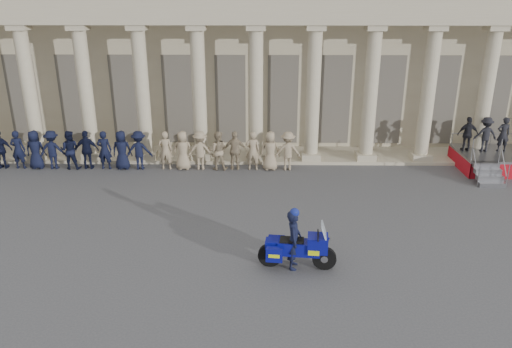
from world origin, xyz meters
name	(u,v)px	position (x,y,z in m)	size (l,w,h in m)	color
ground	(213,241)	(0.00, 0.00, 0.00)	(90.00, 90.00, 0.00)	#414143
building	(235,48)	(0.00, 14.74, 4.52)	(40.00, 12.50, 9.00)	tan
officer_rank	(93,150)	(-6.07, 6.87, 0.89)	(18.81, 0.68, 1.79)	black
reviewing_stand	(502,142)	(12.43, 7.19, 1.26)	(4.05, 3.79, 2.36)	gray
motorcycle	(298,248)	(2.68, -1.61, 0.64)	(2.32, 0.98, 1.49)	black
rider	(294,239)	(2.56, -1.60, 0.95)	(0.50, 0.71, 1.92)	black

